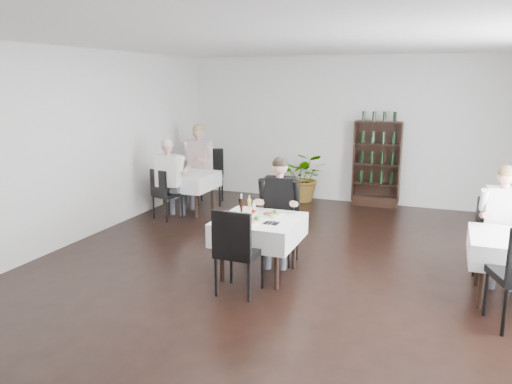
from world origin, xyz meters
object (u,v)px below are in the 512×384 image
main_table (259,229)px  potted_tree (304,177)px  wine_shelf (377,165)px  diner_main (279,202)px

main_table → potted_tree: bearing=97.6°
wine_shelf → main_table: 4.41m
diner_main → wine_shelf: bearing=77.7°
main_table → diner_main: bearing=81.9°
potted_tree → main_table: bearing=-82.4°
main_table → potted_tree: potted_tree is taller
wine_shelf → potted_tree: 1.50m
wine_shelf → diner_main: bearing=-102.3°
wine_shelf → main_table: bearing=-101.8°
main_table → potted_tree: (-0.56, 4.20, -0.10)m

